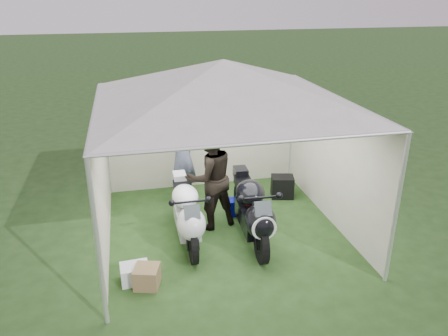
{
  "coord_description": "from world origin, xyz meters",
  "views": [
    {
      "loc": [
        -1.52,
        -6.7,
        3.99
      ],
      "look_at": [
        0.08,
        0.35,
        1.03
      ],
      "focal_mm": 35.0,
      "sensor_mm": 36.0,
      "label": 1
    }
  ],
  "objects_px": {
    "paddock_stand": "(240,206)",
    "person_dark_jacket": "(210,177)",
    "canopy_tent": "(223,86)",
    "equipment_box": "(282,187)",
    "motorcycle_black": "(252,210)",
    "crate_1": "(147,277)",
    "crate_0": "(135,273)",
    "motorcycle_white": "(187,213)",
    "person_blue_jacket": "(182,155)"
  },
  "relations": [
    {
      "from": "motorcycle_black",
      "to": "crate_0",
      "type": "distance_m",
      "value": 2.16
    },
    {
      "from": "person_dark_jacket",
      "to": "crate_0",
      "type": "relative_size",
      "value": 4.65
    },
    {
      "from": "motorcycle_black",
      "to": "paddock_stand",
      "type": "distance_m",
      "value": 1.07
    },
    {
      "from": "crate_1",
      "to": "person_dark_jacket",
      "type": "bearing_deg",
      "value": 51.16
    },
    {
      "from": "canopy_tent",
      "to": "person_dark_jacket",
      "type": "xyz_separation_m",
      "value": [
        -0.2,
        0.16,
        -1.63
      ]
    },
    {
      "from": "canopy_tent",
      "to": "equipment_box",
      "type": "height_order",
      "value": "canopy_tent"
    },
    {
      "from": "motorcycle_black",
      "to": "paddock_stand",
      "type": "xyz_separation_m",
      "value": [
        0.05,
        0.98,
        -0.44
      ]
    },
    {
      "from": "motorcycle_black",
      "to": "equipment_box",
      "type": "height_order",
      "value": "motorcycle_black"
    },
    {
      "from": "paddock_stand",
      "to": "person_blue_jacket",
      "type": "distance_m",
      "value": 1.53
    },
    {
      "from": "motorcycle_white",
      "to": "canopy_tent",
      "type": "bearing_deg",
      "value": 25.73
    },
    {
      "from": "canopy_tent",
      "to": "person_blue_jacket",
      "type": "xyz_separation_m",
      "value": [
        -0.53,
        1.33,
        -1.62
      ]
    },
    {
      "from": "canopy_tent",
      "to": "motorcycle_white",
      "type": "distance_m",
      "value": 2.16
    },
    {
      "from": "person_dark_jacket",
      "to": "person_blue_jacket",
      "type": "distance_m",
      "value": 1.22
    },
    {
      "from": "person_blue_jacket",
      "to": "paddock_stand",
      "type": "bearing_deg",
      "value": 90.71
    },
    {
      "from": "person_dark_jacket",
      "to": "person_blue_jacket",
      "type": "bearing_deg",
      "value": -90.55
    },
    {
      "from": "canopy_tent",
      "to": "person_dark_jacket",
      "type": "distance_m",
      "value": 1.65
    },
    {
      "from": "equipment_box",
      "to": "motorcycle_black",
      "type": "bearing_deg",
      "value": -125.85
    },
    {
      "from": "motorcycle_white",
      "to": "crate_0",
      "type": "xyz_separation_m",
      "value": [
        -0.92,
        -0.9,
        -0.42
      ]
    },
    {
      "from": "motorcycle_black",
      "to": "person_blue_jacket",
      "type": "relative_size",
      "value": 1.13
    },
    {
      "from": "paddock_stand",
      "to": "canopy_tent",
      "type": "bearing_deg",
      "value": -133.53
    },
    {
      "from": "canopy_tent",
      "to": "motorcycle_white",
      "type": "xyz_separation_m",
      "value": [
        -0.7,
        -0.33,
        -2.02
      ]
    },
    {
      "from": "equipment_box",
      "to": "crate_0",
      "type": "height_order",
      "value": "equipment_box"
    },
    {
      "from": "motorcycle_black",
      "to": "crate_1",
      "type": "height_order",
      "value": "motorcycle_black"
    },
    {
      "from": "crate_0",
      "to": "paddock_stand",
      "type": "bearing_deg",
      "value": 39.56
    },
    {
      "from": "crate_1",
      "to": "paddock_stand",
      "type": "bearing_deg",
      "value": 44.39
    },
    {
      "from": "canopy_tent",
      "to": "person_dark_jacket",
      "type": "height_order",
      "value": "canopy_tent"
    },
    {
      "from": "canopy_tent",
      "to": "person_blue_jacket",
      "type": "bearing_deg",
      "value": 111.59
    },
    {
      "from": "person_dark_jacket",
      "to": "equipment_box",
      "type": "relative_size",
      "value": 4.23
    },
    {
      "from": "crate_0",
      "to": "crate_1",
      "type": "bearing_deg",
      "value": -40.98
    },
    {
      "from": "motorcycle_white",
      "to": "person_blue_jacket",
      "type": "distance_m",
      "value": 1.72
    },
    {
      "from": "motorcycle_white",
      "to": "crate_0",
      "type": "relative_size",
      "value": 4.98
    },
    {
      "from": "person_dark_jacket",
      "to": "canopy_tent",
      "type": "bearing_deg",
      "value": 126.66
    },
    {
      "from": "crate_1",
      "to": "motorcycle_black",
      "type": "bearing_deg",
      "value": 25.08
    },
    {
      "from": "equipment_box",
      "to": "crate_0",
      "type": "distance_m",
      "value": 3.8
    },
    {
      "from": "paddock_stand",
      "to": "motorcycle_black",
      "type": "bearing_deg",
      "value": -92.79
    },
    {
      "from": "motorcycle_white",
      "to": "equipment_box",
      "type": "xyz_separation_m",
      "value": [
        2.17,
        1.32,
        -0.33
      ]
    },
    {
      "from": "equipment_box",
      "to": "motorcycle_white",
      "type": "bearing_deg",
      "value": -148.72
    },
    {
      "from": "canopy_tent",
      "to": "crate_1",
      "type": "relative_size",
      "value": 16.3
    },
    {
      "from": "person_blue_jacket",
      "to": "crate_1",
      "type": "relative_size",
      "value": 5.48
    },
    {
      "from": "canopy_tent",
      "to": "equipment_box",
      "type": "distance_m",
      "value": 2.94
    },
    {
      "from": "paddock_stand",
      "to": "person_dark_jacket",
      "type": "xyz_separation_m",
      "value": [
        -0.63,
        -0.29,
        0.79
      ]
    },
    {
      "from": "canopy_tent",
      "to": "equipment_box",
      "type": "relative_size",
      "value": 12.64
    },
    {
      "from": "equipment_box",
      "to": "crate_0",
      "type": "relative_size",
      "value": 1.1
    },
    {
      "from": "paddock_stand",
      "to": "person_dark_jacket",
      "type": "height_order",
      "value": "person_dark_jacket"
    },
    {
      "from": "motorcycle_white",
      "to": "person_blue_jacket",
      "type": "xyz_separation_m",
      "value": [
        0.17,
        1.67,
        0.39
      ]
    },
    {
      "from": "canopy_tent",
      "to": "motorcycle_black",
      "type": "height_order",
      "value": "canopy_tent"
    },
    {
      "from": "person_blue_jacket",
      "to": "crate_0",
      "type": "relative_size",
      "value": 4.68
    },
    {
      "from": "crate_0",
      "to": "crate_1",
      "type": "relative_size",
      "value": 1.17
    },
    {
      "from": "canopy_tent",
      "to": "person_dark_jacket",
      "type": "relative_size",
      "value": 2.99
    },
    {
      "from": "equipment_box",
      "to": "crate_1",
      "type": "distance_m",
      "value": 3.76
    }
  ]
}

